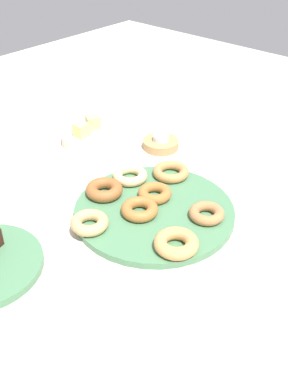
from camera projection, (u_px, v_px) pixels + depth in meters
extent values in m
plane|color=beige|center=(154.00, 214.00, 1.02)|extent=(2.40, 2.40, 0.00)
cylinder|color=#4C7F56|center=(154.00, 211.00, 1.02)|extent=(0.36, 0.36, 0.02)
torus|color=tan|center=(176.00, 243.00, 0.90)|extent=(0.10, 0.10, 0.03)
torus|color=#C6844C|center=(171.00, 172.00, 1.12)|extent=(0.12, 0.12, 0.02)
torus|color=#AD6B33|center=(140.00, 209.00, 0.99)|extent=(0.09, 0.09, 0.02)
torus|color=#B27547|center=(207.00, 213.00, 0.98)|extent=(0.11, 0.11, 0.02)
torus|color=#EABC84|center=(130.00, 175.00, 1.10)|extent=(0.11, 0.11, 0.02)
torus|color=tan|center=(90.00, 223.00, 0.95)|extent=(0.10, 0.10, 0.02)
torus|color=#995B2D|center=(104.00, 190.00, 1.05)|extent=(0.10, 0.10, 0.03)
torus|color=#AD6B33|center=(155.00, 193.00, 1.04)|extent=(0.10, 0.10, 0.02)
cylinder|color=tan|center=(161.00, 144.00, 1.27)|extent=(0.10, 0.10, 0.02)
cylinder|color=silver|center=(161.00, 138.00, 1.26)|extent=(0.04, 0.04, 0.01)
cylinder|color=silver|center=(90.00, 137.00, 1.29)|extent=(0.16, 0.16, 0.03)
cube|color=#DBD67A|center=(81.00, 130.00, 1.26)|extent=(0.04, 0.04, 0.04)
cube|color=#DBD67A|center=(93.00, 122.00, 1.30)|extent=(0.05, 0.05, 0.04)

